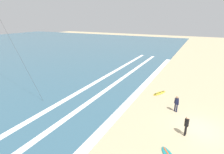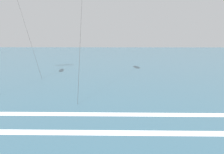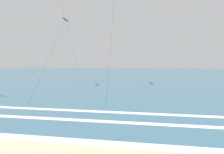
% 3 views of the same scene
% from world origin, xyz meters
% --- Properties ---
extents(ocean_surface, '(140.00, 90.00, 0.01)m').
position_xyz_m(ocean_surface, '(0.00, 51.60, 0.01)').
color(ocean_surface, '#386075').
rests_on(ocean_surface, ground).
extents(wave_foam_mid_break, '(49.50, 0.61, 0.01)m').
position_xyz_m(wave_foam_mid_break, '(1.95, 10.78, 0.01)').
color(wave_foam_mid_break, white).
rests_on(wave_foam_mid_break, ocean_surface).
extents(wave_foam_outer_break, '(50.14, 0.65, 0.01)m').
position_xyz_m(wave_foam_outer_break, '(1.76, 13.42, 0.01)').
color(wave_foam_outer_break, white).
rests_on(wave_foam_outer_break, ocean_surface).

